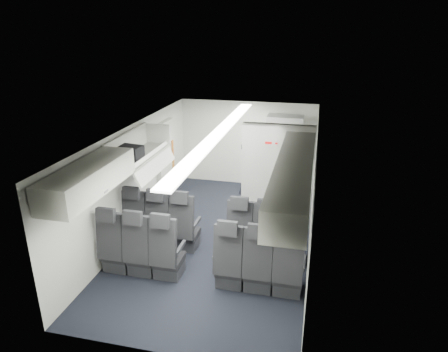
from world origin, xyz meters
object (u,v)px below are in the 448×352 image
at_px(seat_row_front, 212,233).
at_px(flight_attendant, 249,178).
at_px(galley_unit, 284,154).
at_px(seat_row_mid, 198,260).
at_px(boarding_door, 166,161).
at_px(carry_on_bag, 130,153).

height_order(seat_row_front, flight_attendant, flight_attendant).
bearing_deg(seat_row_front, galley_unit, 73.72).
distance_m(seat_row_mid, boarding_door, 3.45).
distance_m(seat_row_front, boarding_door, 2.71).
relative_size(seat_row_mid, flight_attendant, 2.12).
xyz_separation_m(seat_row_front, seat_row_mid, (0.00, -0.90, 0.00)).
relative_size(galley_unit, boarding_door, 1.02).
height_order(flight_attendant, carry_on_bag, carry_on_bag).
distance_m(seat_row_front, flight_attendant, 1.95).
bearing_deg(seat_row_mid, carry_on_bag, 149.10).
bearing_deg(carry_on_bag, flight_attendant, 56.23).
relative_size(galley_unit, carry_on_bag, 4.63).
distance_m(seat_row_front, carry_on_bag, 2.02).
height_order(galley_unit, flight_attendant, galley_unit).
relative_size(seat_row_mid, boarding_door, 1.79).
xyz_separation_m(seat_row_mid, boarding_door, (-1.64, 2.99, 0.55)).
height_order(seat_row_mid, carry_on_bag, carry_on_bag).
distance_m(boarding_door, flight_attendant, 1.99).
height_order(boarding_door, flight_attendant, boarding_door).
xyz_separation_m(galley_unit, flight_attendant, (-0.61, -1.37, -0.16)).
bearing_deg(boarding_door, seat_row_mid, -61.23).
relative_size(seat_row_mid, galley_unit, 1.75).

